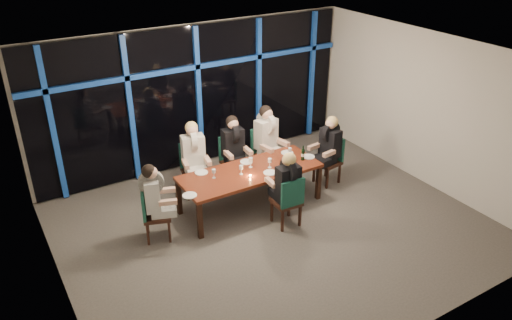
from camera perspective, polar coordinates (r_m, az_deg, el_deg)
The scene contains 29 objects.
room at distance 7.88m, azimuth 2.27°, elevation 4.63°, with size 7.04×7.00×3.02m.
window_wall at distance 10.46m, azimuth -6.63°, elevation 7.44°, with size 6.86×0.43×2.94m.
dining_table at distance 9.07m, azimuth -0.65°, elevation -1.58°, with size 2.60×1.00×0.75m.
chair_far_left at distance 9.66m, azimuth -7.15°, elevation -0.66°, with size 0.56×0.56×1.02m.
chair_far_mid at distance 9.95m, azimuth -2.74°, elevation 0.29°, with size 0.49×0.49×1.00m.
chair_far_right at distance 10.18m, azimuth 0.94°, elevation 1.20°, with size 0.58×0.58×1.06m.
chair_end_left at distance 8.45m, azimuth -11.87°, elevation -5.77°, with size 0.56×0.56×0.95m.
chair_end_right at distance 10.09m, azimuth 8.52°, elevation 0.33°, with size 0.51×0.51×0.97m.
chair_near_mid at distance 8.59m, azimuth 3.78°, elevation -4.53°, with size 0.47×0.47×0.96m.
diner_far_left at distance 9.41m, azimuth -7.17°, elevation 1.29°, with size 0.56×0.68×1.00m.
diner_far_mid at distance 9.71m, azimuth -2.58°, elevation 2.17°, with size 0.51×0.63×0.97m.
diner_far_right at distance 9.95m, azimuth 1.31°, elevation 3.21°, with size 0.58×0.70×1.03m.
diner_end_left at distance 8.25m, azimuth -11.56°, elevation -3.51°, with size 0.65×0.57×0.93m.
diner_end_right at distance 9.87m, azimuth 8.35°, elevation 2.20°, with size 0.64×0.52×0.95m.
diner_near_mid at distance 8.45m, azimuth 3.56°, elevation -2.07°, with size 0.49×0.61×0.94m.
plate_far_left at distance 9.01m, azimuth -6.26°, elevation -1.42°, with size 0.24×0.24×0.01m, color white.
plate_far_mid at distance 9.33m, azimuth -1.10°, elevation -0.20°, with size 0.24×0.24×0.01m, color white.
plate_far_right at distance 9.69m, azimuth 3.58°, elevation 0.83°, with size 0.24×0.24×0.01m, color white.
plate_end_left at distance 8.35m, azimuth -7.40°, elevation -3.97°, with size 0.24×0.24×0.01m, color white.
plate_end_right at distance 9.57m, azimuth 6.00°, elevation 0.37°, with size 0.24×0.24×0.01m, color white.
plate_near_mid at distance 8.95m, azimuth 1.62°, elevation -1.45°, with size 0.24×0.24×0.01m, color white.
wine_bottle at distance 9.41m, azimuth 5.38°, elevation 0.63°, with size 0.07×0.07×0.29m.
water_pitcher at distance 9.30m, azimuth 3.68°, elevation 0.26°, with size 0.12×0.11×0.19m.
tea_light at distance 8.84m, azimuth -0.67°, elevation -1.80°, with size 0.04×0.04×0.03m, color #F9A34A.
wine_glass_a at distance 8.85m, azimuth -1.72°, elevation -0.90°, with size 0.07×0.07×0.18m.
wine_glass_b at distance 9.09m, azimuth -0.61°, elevation -0.03°, with size 0.08×0.08×0.19m.
wine_glass_c at distance 9.08m, azimuth 1.58°, elevation -0.11°, with size 0.07×0.07×0.19m.
wine_glass_d at distance 8.77m, azimuth -4.85°, elevation -1.33°, with size 0.07×0.07×0.17m.
wine_glass_e at distance 9.53m, azimuth 3.88°, elevation 1.13°, with size 0.07×0.07×0.17m.
Camera 1 is at (-4.04, -6.07, 5.02)m, focal length 35.00 mm.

